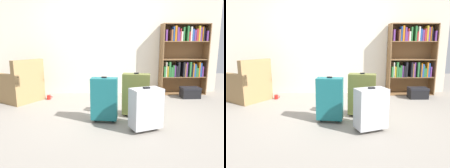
{
  "view_description": "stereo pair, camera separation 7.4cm",
  "coord_description": "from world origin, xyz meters",
  "views": [
    {
      "loc": [
        -0.11,
        -3.3,
        1.21
      ],
      "look_at": [
        0.07,
        0.07,
        0.55
      ],
      "focal_mm": 32.84,
      "sensor_mm": 36.0,
      "label": 1
    },
    {
      "loc": [
        -0.04,
        -3.3,
        1.21
      ],
      "look_at": [
        0.07,
        0.07,
        0.55
      ],
      "focal_mm": 32.84,
      "sensor_mm": 36.0,
      "label": 2
    }
  ],
  "objects": [
    {
      "name": "ground_plane",
      "position": [
        0.0,
        0.0,
        0.0
      ],
      "size": [
        9.89,
        9.89,
        0.0
      ],
      "primitive_type": "plane",
      "color": "gray"
    },
    {
      "name": "back_wall",
      "position": [
        0.0,
        1.78,
        1.3
      ],
      "size": [
        5.65,
        0.1,
        2.6
      ],
      "primitive_type": "cube",
      "color": "beige",
      "rests_on": "ground"
    },
    {
      "name": "bookshelf",
      "position": [
        1.87,
        1.56,
        0.92
      ],
      "size": [
        1.1,
        0.33,
        1.68
      ],
      "color": "brown",
      "rests_on": "ground"
    },
    {
      "name": "armchair",
      "position": [
        -1.81,
        1.08,
        0.32
      ],
      "size": [
        0.97,
        0.97,
        0.9
      ],
      "color": "#9E7A4C",
      "rests_on": "ground"
    },
    {
      "name": "mug",
      "position": [
        -1.27,
        1.17,
        0.05
      ],
      "size": [
        0.12,
        0.08,
        0.1
      ],
      "color": "red",
      "rests_on": "ground"
    },
    {
      "name": "storage_box",
      "position": [
        1.91,
        1.14,
        0.13
      ],
      "size": [
        0.42,
        0.27,
        0.25
      ],
      "color": "black",
      "rests_on": "ground"
    },
    {
      "name": "suitcase_teal",
      "position": [
        -0.07,
        -0.22,
        0.37
      ],
      "size": [
        0.43,
        0.27,
        0.72
      ],
      "color": "#19666B",
      "rests_on": "ground"
    },
    {
      "name": "suitcase_silver",
      "position": [
        0.51,
        -0.58,
        0.33
      ],
      "size": [
        0.49,
        0.37,
        0.63
      ],
      "color": "#B7BABF",
      "rests_on": "ground"
    },
    {
      "name": "suitcase_olive",
      "position": [
        0.47,
        -0.01,
        0.39
      ],
      "size": [
        0.48,
        0.32,
        0.75
      ],
      "color": "brown",
      "rests_on": "ground"
    }
  ]
}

